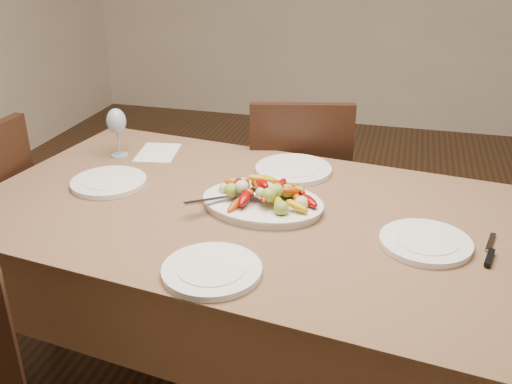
{
  "coord_description": "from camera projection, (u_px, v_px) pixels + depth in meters",
  "views": [
    {
      "loc": [
        0.27,
        -1.87,
        1.59
      ],
      "look_at": [
        -0.16,
        -0.29,
        0.82
      ],
      "focal_mm": 40.0,
      "sensor_mm": 36.0,
      "label": 1
    }
  ],
  "objects": [
    {
      "name": "floor",
      "position": [
        310.0,
        346.0,
        2.37
      ],
      "size": [
        6.0,
        6.0,
        0.0
      ],
      "primitive_type": "plane",
      "color": "#362010",
      "rests_on": "ground"
    },
    {
      "name": "dining_table",
      "position": [
        256.0,
        306.0,
        1.99
      ],
      "size": [
        1.96,
        1.26,
        0.76
      ],
      "primitive_type": "cube",
      "rotation": [
        0.0,
        0.0,
        -0.13
      ],
      "color": "brown",
      "rests_on": "ground"
    },
    {
      "name": "chair_far",
      "position": [
        297.0,
        192.0,
        2.62
      ],
      "size": [
        0.51,
        0.51,
        0.95
      ],
      "primitive_type": null,
      "rotation": [
        0.0,
        0.0,
        3.38
      ],
      "color": "black",
      "rests_on": "ground"
    },
    {
      "name": "serving_platter",
      "position": [
        262.0,
        205.0,
        1.84
      ],
      "size": [
        0.42,
        0.33,
        0.02
      ],
      "primitive_type": "ellipsoid",
      "rotation": [
        0.0,
        0.0,
        -0.13
      ],
      "color": "white",
      "rests_on": "dining_table"
    },
    {
      "name": "roasted_vegetables",
      "position": [
        263.0,
        189.0,
        1.81
      ],
      "size": [
        0.34,
        0.25,
        0.09
      ],
      "primitive_type": null,
      "rotation": [
        0.0,
        0.0,
        -0.13
      ],
      "color": "#780503",
      "rests_on": "serving_platter"
    },
    {
      "name": "serving_spoon",
      "position": [
        239.0,
        196.0,
        1.81
      ],
      "size": [
        0.25,
        0.23,
        0.03
      ],
      "primitive_type": null,
      "rotation": [
        0.0,
        0.0,
        -0.75
      ],
      "color": "#9EA0A8",
      "rests_on": "serving_platter"
    },
    {
      "name": "plate_left",
      "position": [
        109.0,
        182.0,
        2.0
      ],
      "size": [
        0.26,
        0.26,
        0.02
      ],
      "primitive_type": "cylinder",
      "color": "white",
      "rests_on": "dining_table"
    },
    {
      "name": "plate_right",
      "position": [
        425.0,
        243.0,
        1.62
      ],
      "size": [
        0.26,
        0.26,
        0.02
      ],
      "primitive_type": "cylinder",
      "color": "white",
      "rests_on": "dining_table"
    },
    {
      "name": "plate_far",
      "position": [
        293.0,
        170.0,
        2.11
      ],
      "size": [
        0.28,
        0.28,
        0.02
      ],
      "primitive_type": "cylinder",
      "color": "white",
      "rests_on": "dining_table"
    },
    {
      "name": "plate_near",
      "position": [
        212.0,
        271.0,
        1.49
      ],
      "size": [
        0.26,
        0.26,
        0.02
      ],
      "primitive_type": "cylinder",
      "color": "white",
      "rests_on": "dining_table"
    },
    {
      "name": "wine_glass",
      "position": [
        117.0,
        131.0,
        2.22
      ],
      "size": [
        0.08,
        0.08,
        0.2
      ],
      "primitive_type": null,
      "color": "#8C99A5",
      "rests_on": "dining_table"
    },
    {
      "name": "menu_card",
      "position": [
        158.0,
        153.0,
        2.29
      ],
      "size": [
        0.18,
        0.23,
        0.0
      ],
      "primitive_type": "cube",
      "rotation": [
        0.0,
        0.0,
        0.17
      ],
      "color": "silver",
      "rests_on": "dining_table"
    },
    {
      "name": "table_knife",
      "position": [
        490.0,
        251.0,
        1.59
      ],
      "size": [
        0.06,
        0.2,
        0.01
      ],
      "primitive_type": null,
      "rotation": [
        0.0,
        0.0,
        -0.24
      ],
      "color": "#9EA0A8",
      "rests_on": "dining_table"
    }
  ]
}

